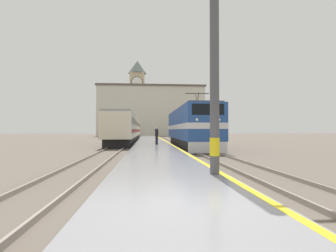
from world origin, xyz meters
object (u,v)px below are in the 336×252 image
at_px(locomotive_train, 190,127).
at_px(person_on_platform, 157,135).
at_px(second_waiting_passenger, 157,134).
at_px(clock_tower, 137,95).
at_px(catenary_mast, 216,46).
at_px(passenger_train, 128,129).

distance_m(locomotive_train, person_on_platform, 3.48).
relative_size(second_waiting_passenger, clock_tower, 0.08).
height_order(catenary_mast, person_on_platform, catenary_mast).
bearing_deg(clock_tower, locomotive_train, -82.66).
bearing_deg(passenger_train, locomotive_train, -63.82).
height_order(catenary_mast, clock_tower, clock_tower).
bearing_deg(clock_tower, second_waiting_passenger, -85.45).
xyz_separation_m(passenger_train, catenary_mast, (5.07, -31.87, 2.57)).
height_order(locomotive_train, passenger_train, locomotive_train).
bearing_deg(locomotive_train, person_on_platform, 166.02).
bearing_deg(clock_tower, catenary_mast, -85.96).
bearing_deg(second_waiting_passenger, clock_tower, 94.55).
xyz_separation_m(catenary_mast, clock_tower, (-5.17, 73.28, 8.01)).
height_order(second_waiting_passenger, clock_tower, clock_tower).
bearing_deg(locomotive_train, catenary_mast, -96.59).
relative_size(catenary_mast, second_waiting_passenger, 4.71).
distance_m(passenger_train, clock_tower, 42.73).
bearing_deg(person_on_platform, catenary_mast, -86.05).
bearing_deg(catenary_mast, clock_tower, 94.04).
relative_size(passenger_train, person_on_platform, 19.86).
height_order(person_on_platform, second_waiting_passenger, second_waiting_passenger).
relative_size(passenger_train, clock_tower, 1.46).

